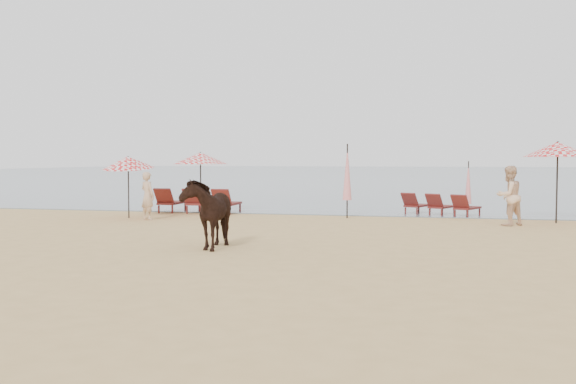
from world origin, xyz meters
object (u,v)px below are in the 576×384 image
at_px(umbrella_open_left_b, 128,162).
at_px(umbrella_closed_right, 468,183).
at_px(umbrella_open_left_a, 200,158).
at_px(umbrella_closed_left, 347,173).
at_px(beachgoer_right_a, 509,196).
at_px(lounger_cluster_right, 440,205).
at_px(beachgoer_left, 148,196).
at_px(cow, 208,213).
at_px(lounger_cluster_left, 198,201).
at_px(umbrella_open_right, 558,149).

bearing_deg(umbrella_open_left_b, umbrella_closed_right, 24.11).
bearing_deg(umbrella_closed_right, umbrella_open_left_a, -176.81).
relative_size(umbrella_closed_left, beachgoer_right_a, 1.39).
relative_size(lounger_cluster_right, beachgoer_left, 1.78).
bearing_deg(cow, lounger_cluster_right, 56.12).
height_order(lounger_cluster_left, beachgoer_left, beachgoer_left).
bearing_deg(umbrella_closed_left, lounger_cluster_right, 30.33).
relative_size(lounger_cluster_left, lounger_cluster_right, 1.02).
relative_size(lounger_cluster_left, umbrella_open_right, 1.13).
height_order(lounger_cluster_left, beachgoer_right_a, beachgoer_right_a).
bearing_deg(cow, umbrella_open_left_a, 106.09).
height_order(umbrella_open_left_b, beachgoer_right_a, umbrella_open_left_b).
height_order(cow, beachgoer_left, cow).
bearing_deg(lounger_cluster_right, umbrella_closed_left, -125.49).
xyz_separation_m(umbrella_open_right, beachgoer_right_a, (-1.54, -1.13, -1.42)).
height_order(umbrella_closed_left, cow, umbrella_closed_left).
relative_size(lounger_cluster_right, umbrella_closed_left, 1.12).
bearing_deg(umbrella_open_left_a, umbrella_open_right, 5.54).
relative_size(umbrella_open_right, umbrella_closed_left, 1.02).
bearing_deg(umbrella_closed_right, lounger_cluster_right, 145.66).
bearing_deg(lounger_cluster_left, umbrella_open_left_b, -123.36).
distance_m(umbrella_open_right, cow, 11.84).
height_order(umbrella_closed_left, umbrella_closed_right, umbrella_closed_left).
bearing_deg(umbrella_closed_left, umbrella_open_left_a, 173.71).
bearing_deg(umbrella_closed_right, cow, -123.44).
distance_m(lounger_cluster_right, beachgoer_left, 10.28).
bearing_deg(cow, umbrella_open_left_b, 123.73).
bearing_deg(umbrella_open_left_b, umbrella_open_left_a, 63.88).
xyz_separation_m(cow, beachgoer_left, (-4.36, 5.82, -0.00)).
distance_m(umbrella_open_left_b, beachgoer_left, 1.52).
bearing_deg(umbrella_open_right, beachgoer_right_a, -154.99).
distance_m(lounger_cluster_left, umbrella_closed_left, 5.90).
xyz_separation_m(lounger_cluster_left, umbrella_closed_left, (5.75, -0.69, 1.13)).
distance_m(lounger_cluster_left, beachgoer_left, 2.97).
relative_size(lounger_cluster_left, umbrella_closed_right, 1.49).
bearing_deg(cow, umbrella_closed_left, 69.45).
bearing_deg(umbrella_open_left_a, umbrella_closed_left, 2.81).
relative_size(umbrella_closed_right, beachgoer_right_a, 1.07).
distance_m(umbrella_open_left_a, beachgoer_right_a, 10.97).
bearing_deg(lounger_cluster_right, lounger_cluster_left, -148.61).
relative_size(lounger_cluster_left, umbrella_open_left_b, 1.32).
distance_m(umbrella_open_right, beachgoer_left, 13.32).
bearing_deg(beachgoer_left, umbrella_closed_right, -133.41).
height_order(umbrella_closed_right, cow, umbrella_closed_right).
xyz_separation_m(umbrella_closed_right, beachgoer_right_a, (1.11, -2.43, -0.29)).
distance_m(umbrella_closed_right, cow, 11.00).
bearing_deg(lounger_cluster_right, umbrella_open_left_a, -148.02).
relative_size(umbrella_open_right, beachgoer_right_a, 1.42).
xyz_separation_m(lounger_cluster_right, cow, (-5.10, -9.82, 0.43)).
bearing_deg(umbrella_closed_right, beachgoer_right_a, -65.41).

